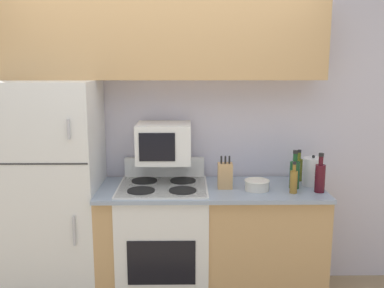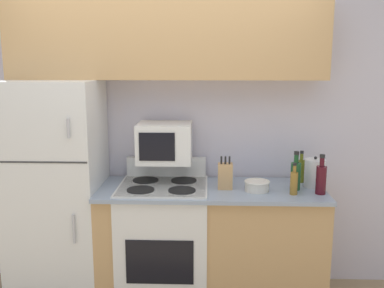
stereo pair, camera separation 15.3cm
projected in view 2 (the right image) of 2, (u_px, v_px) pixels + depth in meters
wall_back at (170, 137)px, 3.64m from camera, size 8.00×0.05×2.55m
lower_cabinets at (211, 243)px, 3.44m from camera, size 1.75×0.65×0.94m
refrigerator at (57, 192)px, 3.41m from camera, size 0.71×0.65×1.77m
upper_cabinets at (166, 38)px, 3.31m from camera, size 2.46×0.32×0.64m
stove at (164, 240)px, 3.44m from camera, size 0.69×0.63×1.11m
microwave at (165, 142)px, 3.40m from camera, size 0.43×0.36×0.31m
knife_block at (225, 176)px, 3.30m from camera, size 0.11×0.09×0.26m
bowl at (257, 186)px, 3.25m from camera, size 0.19×0.19×0.08m
bottle_wine_green at (296, 175)px, 3.26m from camera, size 0.08×0.08×0.30m
bottle_vinegar at (294, 182)px, 3.15m from camera, size 0.06×0.06×0.24m
bottle_olive_oil at (301, 170)px, 3.47m from camera, size 0.06×0.06×0.26m
bottle_wine_red at (321, 179)px, 3.16m from camera, size 0.08×0.08×0.30m
kettle at (315, 173)px, 3.34m from camera, size 0.16×0.16×0.24m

